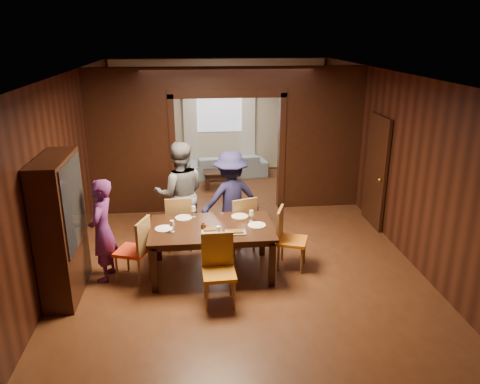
{
  "coord_description": "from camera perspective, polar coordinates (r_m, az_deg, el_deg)",
  "views": [
    {
      "loc": [
        -0.69,
        -7.58,
        3.57
      ],
      "look_at": [
        0.04,
        -0.4,
        1.05
      ],
      "focal_mm": 35.0,
      "sensor_mm": 36.0,
      "label": 1
    }
  ],
  "objects": [
    {
      "name": "tumbler",
      "position": [
        6.74,
        -2.66,
        -4.76
      ],
      "size": [
        0.07,
        0.07,
        0.14
      ],
      "primitive_type": "cylinder",
      "color": "silver",
      "rests_on": "dining_table"
    },
    {
      "name": "sofa",
      "position": [
        11.92,
        -1.62,
        3.26
      ],
      "size": [
        2.07,
        1.04,
        0.58
      ],
      "primitive_type": "imported",
      "rotation": [
        0.0,
        0.0,
        3.28
      ],
      "color": "#8FABBC",
      "rests_on": "floor"
    },
    {
      "name": "condiment_jar",
      "position": [
        6.95,
        -4.48,
        -4.16
      ],
      "size": [
        0.08,
        0.08,
        0.11
      ],
      "primitive_type": null,
      "color": "#472310",
      "rests_on": "dining_table"
    },
    {
      "name": "door_right",
      "position": [
        9.12,
        16.26,
        2.41
      ],
      "size": [
        0.06,
        0.9,
        2.1
      ],
      "primitive_type": "cube",
      "color": "black",
      "rests_on": "floor"
    },
    {
      "name": "person_navy",
      "position": [
        8.0,
        -1.12,
        -0.79
      ],
      "size": [
        1.2,
        0.88,
        1.66
      ],
      "primitive_type": "imported",
      "rotation": [
        0.0,
        0.0,
        3.41
      ],
      "color": "#1C1B43",
      "rests_on": "floor"
    },
    {
      "name": "person_purple",
      "position": [
        7.16,
        -16.43,
        -4.52
      ],
      "size": [
        0.45,
        0.62,
        1.56
      ],
      "primitive_type": "imported",
      "rotation": [
        0.0,
        0.0,
        -1.72
      ],
      "color": "#5A2162",
      "rests_on": "floor"
    },
    {
      "name": "hutch",
      "position": [
        6.85,
        -20.99,
        -4.13
      ],
      "size": [
        0.4,
        1.2,
        2.0
      ],
      "primitive_type": "cube",
      "color": "black",
      "rests_on": "floor"
    },
    {
      "name": "wineglass_left",
      "position": [
        6.91,
        -8.27,
        -4.15
      ],
      "size": [
        0.08,
        0.08,
        0.18
      ],
      "primitive_type": null,
      "color": "silver",
      "rests_on": "dining_table"
    },
    {
      "name": "chair_far_r",
      "position": [
        7.91,
        -0.03,
        -3.72
      ],
      "size": [
        0.56,
        0.56,
        0.97
      ],
      "primitive_type": null,
      "rotation": [
        0.0,
        0.0,
        3.47
      ],
      "color": "orange",
      "rests_on": "floor"
    },
    {
      "name": "plate_far_r",
      "position": [
        7.42,
        -0.03,
        -2.97
      ],
      "size": [
        0.27,
        0.27,
        0.01
      ],
      "primitive_type": "cylinder",
      "color": "silver",
      "rests_on": "dining_table"
    },
    {
      "name": "floor",
      "position": [
        8.41,
        -0.57,
        -5.88
      ],
      "size": [
        9.0,
        9.0,
        0.0
      ],
      "primitive_type": "plane",
      "color": "#502A16",
      "rests_on": "ground"
    },
    {
      "name": "ceiling",
      "position": [
        7.64,
        -0.65,
        14.21
      ],
      "size": [
        5.5,
        9.0,
        0.02
      ],
      "primitive_type": "cube",
      "color": "silver",
      "rests_on": "room_walls"
    },
    {
      "name": "chair_near",
      "position": [
        6.38,
        -2.57,
        -9.68
      ],
      "size": [
        0.46,
        0.46,
        0.97
      ],
      "primitive_type": null,
      "rotation": [
        0.0,
        0.0,
        0.04
      ],
      "color": "#C07112",
      "rests_on": "floor"
    },
    {
      "name": "platter_b",
      "position": [
        6.83,
        -0.54,
        -4.87
      ],
      "size": [
        0.3,
        0.2,
        0.04
      ],
      "primitive_type": "cube",
      "color": "slate",
      "rests_on": "dining_table"
    },
    {
      "name": "person_grey",
      "position": [
        8.03,
        -7.31,
        -0.26
      ],
      "size": [
        0.94,
        0.76,
        1.82
      ],
      "primitive_type": "imported",
      "rotation": [
        0.0,
        0.0,
        3.22
      ],
      "color": "slate",
      "rests_on": "floor"
    },
    {
      "name": "room_walls",
      "position": [
        9.72,
        -1.63,
        6.96
      ],
      "size": [
        5.52,
        9.01,
        2.9
      ],
      "color": "black",
      "rests_on": "floor"
    },
    {
      "name": "plate_near",
      "position": [
        6.73,
        -3.2,
        -5.41
      ],
      "size": [
        0.27,
        0.27,
        0.01
      ],
      "primitive_type": "cylinder",
      "color": "silver",
      "rests_on": "dining_table"
    },
    {
      "name": "window_far",
      "position": [
        12.19,
        -2.55,
        10.39
      ],
      "size": [
        1.2,
        0.03,
        1.3
      ],
      "primitive_type": "cube",
      "color": "silver",
      "rests_on": "back_wall"
    },
    {
      "name": "serving_bowl",
      "position": [
        7.16,
        -3.08,
        -3.52
      ],
      "size": [
        0.36,
        0.36,
        0.09
      ],
      "primitive_type": "imported",
      "color": "black",
      "rests_on": "dining_table"
    },
    {
      "name": "chair_far_l",
      "position": [
        8.0,
        -7.4,
        -3.6
      ],
      "size": [
        0.45,
        0.45,
        0.97
      ],
      "primitive_type": null,
      "rotation": [
        0.0,
        0.0,
        3.17
      ],
      "color": "#D35913",
      "rests_on": "floor"
    },
    {
      "name": "wineglass_right",
      "position": [
        7.21,
        1.4,
        -2.93
      ],
      "size": [
        0.08,
        0.08,
        0.18
      ],
      "primitive_type": null,
      "color": "silver",
      "rests_on": "dining_table"
    },
    {
      "name": "chair_right",
      "position": [
        7.35,
        6.39,
        -5.69
      ],
      "size": [
        0.56,
        0.56,
        0.97
      ],
      "primitive_type": null,
      "rotation": [
        0.0,
        0.0,
        1.22
      ],
      "color": "orange",
      "rests_on": "floor"
    },
    {
      "name": "dining_table",
      "position": [
        7.22,
        -3.42,
        -7.01
      ],
      "size": [
        1.85,
        1.15,
        0.76
      ],
      "primitive_type": "cube",
      "color": "black",
      "rests_on": "floor"
    },
    {
      "name": "curtain_right",
      "position": [
        12.29,
        1.02,
        8.35
      ],
      "size": [
        0.35,
        0.06,
        2.4
      ],
      "primitive_type": "cube",
      "color": "white",
      "rests_on": "back_wall"
    },
    {
      "name": "chair_left",
      "position": [
        7.17,
        -13.02,
        -6.78
      ],
      "size": [
        0.56,
        0.56,
        0.97
      ],
      "primitive_type": null,
      "rotation": [
        0.0,
        0.0,
        -1.91
      ],
      "color": "red",
      "rests_on": "floor"
    },
    {
      "name": "platter_a",
      "position": [
        6.92,
        -3.52,
        -4.59
      ],
      "size": [
        0.3,
        0.2,
        0.04
      ],
      "primitive_type": "cube",
      "color": "gray",
      "rests_on": "dining_table"
    },
    {
      "name": "wineglass_far",
      "position": [
        7.41,
        -5.68,
        -2.39
      ],
      "size": [
        0.08,
        0.08,
        0.18
      ],
      "primitive_type": null,
      "color": "silver",
      "rests_on": "dining_table"
    },
    {
      "name": "plate_left",
      "position": [
        7.06,
        -9.25,
        -4.42
      ],
      "size": [
        0.27,
        0.27,
        0.01
      ],
      "primitive_type": "cylinder",
      "color": "white",
      "rests_on": "dining_table"
    },
    {
      "name": "curtain_left",
      "position": [
        12.21,
        -6.06,
        8.17
      ],
      "size": [
        0.35,
        0.06,
        2.4
      ],
      "primitive_type": "cube",
      "color": "white",
      "rests_on": "back_wall"
    },
    {
      "name": "plate_right",
      "position": [
        7.09,
        2.06,
        -4.05
      ],
      "size": [
        0.27,
        0.27,
        0.01
      ],
      "primitive_type": "cylinder",
      "color": "white",
      "rests_on": "dining_table"
    },
    {
      "name": "coffee_table",
      "position": [
        11.1,
        -2.34,
        1.55
      ],
      "size": [
        0.8,
        0.5,
        0.4
      ],
      "primitive_type": "cube",
      "color": "black",
      "rests_on": "floor"
    },
    {
      "name": "plate_far_l",
      "position": [
        7.41,
        -6.89,
        -3.12
      ],
      "size": [
        0.27,
        0.27,
        0.01
      ],
      "primitive_type": "cylinder",
      "color": "silver",
      "rests_on": "dining_table"
    }
  ]
}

